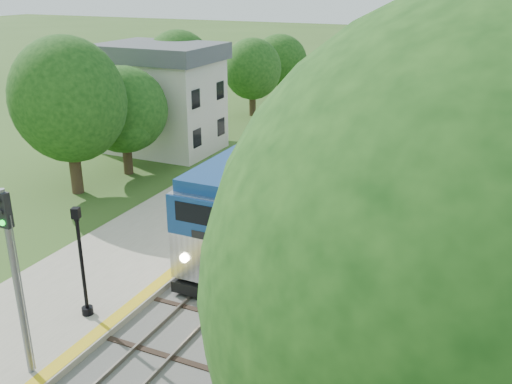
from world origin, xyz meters
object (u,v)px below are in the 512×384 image
at_px(station_building, 162,97).
at_px(train, 439,58).
at_px(signal_platform, 14,265).
at_px(signal_gantry, 438,59).
at_px(signal_farside, 399,185).
at_px(lamppost_far, 82,268).

bearing_deg(station_building, train, 72.89).
bearing_deg(train, station_building, -107.11).
xyz_separation_m(train, signal_platform, (-2.90, -70.27, 1.87)).
distance_m(train, signal_platform, 70.36).
distance_m(signal_gantry, signal_farside, 37.53).
distance_m(train, lamppost_far, 66.89).
height_order(signal_platform, signal_farside, signal_platform).
bearing_deg(signal_platform, train, 87.64).
bearing_deg(lamppost_far, train, 87.01).
distance_m(signal_platform, signal_farside, 15.43).
relative_size(train, signal_platform, 20.41).
relative_size(lamppost_far, signal_farside, 0.67).
xyz_separation_m(station_building, signal_farside, (20.20, -12.34, 0.05)).
distance_m(signal_gantry, lamppost_far, 46.77).
bearing_deg(signal_farside, signal_gantry, 95.70).
xyz_separation_m(station_building, signal_platform, (11.10, -24.80, 0.20)).
bearing_deg(station_building, signal_gantry, 56.62).
bearing_deg(signal_platform, signal_farside, 53.86).
height_order(signal_gantry, lamppost_far, signal_gantry).
relative_size(signal_gantry, lamppost_far, 1.91).
height_order(station_building, train, station_building).
bearing_deg(signal_gantry, station_building, -123.38).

